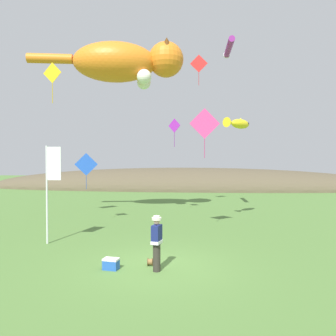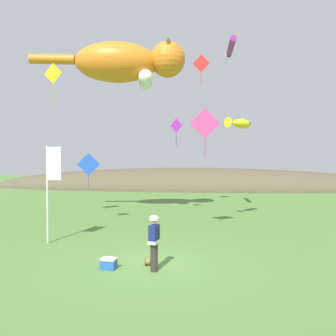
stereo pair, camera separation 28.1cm
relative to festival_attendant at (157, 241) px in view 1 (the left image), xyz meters
name	(u,v)px [view 1 (the left image)]	position (x,y,z in m)	size (l,w,h in m)	color
ground_plane	(157,267)	(-0.04, 0.45, -0.95)	(120.00, 120.00, 0.00)	#517A38
distant_hill_ridge	(187,188)	(-0.04, 30.05, -0.95)	(51.11, 10.16, 5.15)	brown
festival_attendant	(157,241)	(0.00, 0.00, 0.00)	(0.35, 0.47, 1.77)	#332D28
kite_spool	(150,262)	(-0.29, 0.53, -0.83)	(0.17, 0.26, 0.26)	olive
picnic_cooler	(111,264)	(-1.50, 0.04, -0.77)	(0.54, 0.40, 0.36)	blue
festival_banner_pole	(50,180)	(-4.88, 2.99, 1.76)	(0.66, 0.08, 4.14)	silver
kite_giant_cat	(126,63)	(-3.05, 9.45, 8.49)	(9.25, 3.47, 2.83)	orange
kite_fish_windsock	(238,124)	(3.55, 8.51, 4.64)	(1.77, 1.89, 0.63)	yellow
kite_tube_streamer	(229,47)	(3.18, 9.99, 9.40)	(0.44, 2.92, 0.44)	#8C268C
kite_diamond_pink	(205,124)	(1.62, 5.39, 4.30)	(1.45, 0.20, 2.36)	#E53F8C
kite_diamond_violet	(174,126)	(-0.18, 10.56, 4.74)	(0.79, 0.46, 1.80)	purple
kite_diamond_red	(199,64)	(1.36, 12.78, 9.27)	(1.23, 0.04, 2.13)	red
kite_diamond_gold	(52,73)	(-5.25, 4.07, 6.49)	(0.93, 0.19, 1.84)	yellow
kite_diamond_blue	(86,165)	(-6.11, 10.97, 2.27)	(1.43, 0.53, 2.41)	blue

